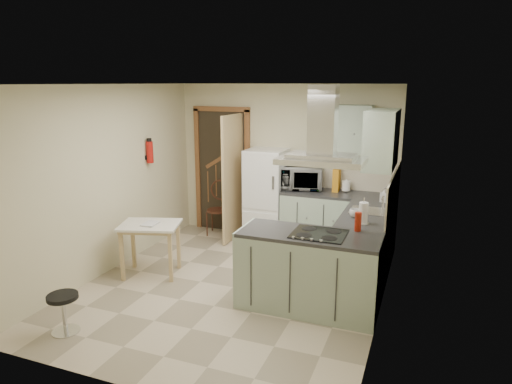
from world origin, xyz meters
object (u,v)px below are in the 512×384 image
at_px(drop_leaf_table, 151,249).
at_px(stool, 64,313).
at_px(bentwood_chair, 218,210).
at_px(microwave, 302,178).
at_px(fridge, 266,196).
at_px(extractor_hood, 322,160).
at_px(peninsula, 309,271).

height_order(drop_leaf_table, stool, drop_leaf_table).
bearing_deg(bentwood_chair, microwave, -7.61).
bearing_deg(fridge, microwave, 6.32).
bearing_deg(extractor_hood, microwave, 110.46).
xyz_separation_m(fridge, drop_leaf_table, (-0.98, -1.82, -0.40)).
xyz_separation_m(peninsula, stool, (-2.22, -1.41, -0.24)).
height_order(extractor_hood, bentwood_chair, extractor_hood).
bearing_deg(fridge, extractor_hood, -56.21).
xyz_separation_m(fridge, microwave, (0.56, 0.06, 0.32)).
relative_size(bentwood_chair, microwave, 1.34).
relative_size(peninsula, extractor_hood, 1.72).
relative_size(drop_leaf_table, microwave, 1.22).
xyz_separation_m(extractor_hood, stool, (-2.32, -1.41, -1.51)).
distance_m(bentwood_chair, stool, 3.42).
relative_size(extractor_hood, bentwood_chair, 1.08).
distance_m(peninsula, stool, 2.64).
relative_size(fridge, drop_leaf_table, 1.98).
bearing_deg(stool, bentwood_chair, 88.15).
relative_size(fridge, peninsula, 0.97).
bearing_deg(stool, peninsula, 32.41).
height_order(peninsula, drop_leaf_table, peninsula).
bearing_deg(drop_leaf_table, extractor_hood, -21.34).
relative_size(peninsula, microwave, 2.50).
distance_m(peninsula, drop_leaf_table, 2.21).
relative_size(peninsula, drop_leaf_table, 2.05).
height_order(extractor_hood, microwave, extractor_hood).
relative_size(bentwood_chair, stool, 1.98).
bearing_deg(peninsula, bentwood_chair, 136.46).
relative_size(peninsula, stool, 3.70).
xyz_separation_m(peninsula, drop_leaf_table, (-2.20, 0.16, -0.10)).
distance_m(drop_leaf_table, stool, 1.58).
xyz_separation_m(peninsula, microwave, (-0.66, 2.04, 0.62)).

